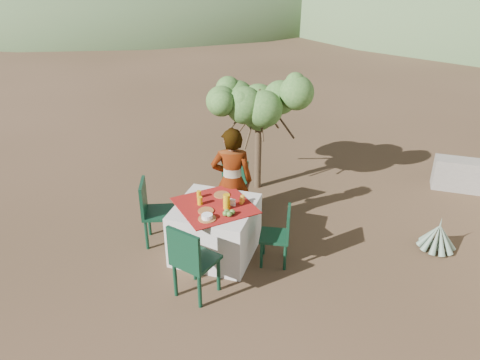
{
  "coord_description": "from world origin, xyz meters",
  "views": [
    {
      "loc": [
        1.27,
        -4.66,
        3.84
      ],
      "look_at": [
        -0.42,
        0.75,
        0.97
      ],
      "focal_mm": 35.0,
      "sensor_mm": 36.0,
      "label": 1
    }
  ],
  "objects_px": {
    "chair_left": "(153,209)",
    "person": "(232,181)",
    "table": "(215,229)",
    "agave": "(438,237)",
    "chair_right": "(280,233)",
    "chair_far": "(232,187)",
    "juice_pitcher": "(227,202)",
    "shrub_tree": "(263,109)",
    "chair_near": "(191,259)"
  },
  "relations": [
    {
      "from": "person",
      "to": "chair_far",
      "type": "bearing_deg",
      "value": -87.26
    },
    {
      "from": "chair_left",
      "to": "person",
      "type": "xyz_separation_m",
      "value": [
        0.96,
        0.62,
        0.28
      ]
    },
    {
      "from": "chair_right",
      "to": "person",
      "type": "bearing_deg",
      "value": -133.3
    },
    {
      "from": "chair_right",
      "to": "shrub_tree",
      "type": "height_order",
      "value": "shrub_tree"
    },
    {
      "from": "juice_pitcher",
      "to": "shrub_tree",
      "type": "bearing_deg",
      "value": 92.73
    },
    {
      "from": "person",
      "to": "juice_pitcher",
      "type": "bearing_deg",
      "value": 86.38
    },
    {
      "from": "table",
      "to": "juice_pitcher",
      "type": "height_order",
      "value": "juice_pitcher"
    },
    {
      "from": "table",
      "to": "chair_right",
      "type": "distance_m",
      "value": 0.89
    },
    {
      "from": "chair_far",
      "to": "agave",
      "type": "relative_size",
      "value": 1.7
    },
    {
      "from": "table",
      "to": "chair_far",
      "type": "height_order",
      "value": "chair_far"
    },
    {
      "from": "table",
      "to": "shrub_tree",
      "type": "xyz_separation_m",
      "value": [
        0.08,
        2.14,
        1.04
      ]
    },
    {
      "from": "person",
      "to": "agave",
      "type": "distance_m",
      "value": 2.98
    },
    {
      "from": "chair_far",
      "to": "shrub_tree",
      "type": "bearing_deg",
      "value": 89.43
    },
    {
      "from": "chair_left",
      "to": "chair_far",
      "type": "bearing_deg",
      "value": -62.17
    },
    {
      "from": "table",
      "to": "chair_left",
      "type": "distance_m",
      "value": 0.94
    },
    {
      "from": "table",
      "to": "shrub_tree",
      "type": "distance_m",
      "value": 2.38
    },
    {
      "from": "chair_near",
      "to": "agave",
      "type": "relative_size",
      "value": 1.79
    },
    {
      "from": "person",
      "to": "agave",
      "type": "relative_size",
      "value": 2.92
    },
    {
      "from": "chair_near",
      "to": "chair_left",
      "type": "bearing_deg",
      "value": -27.69
    },
    {
      "from": "table",
      "to": "person",
      "type": "bearing_deg",
      "value": 87.05
    },
    {
      "from": "table",
      "to": "chair_near",
      "type": "xyz_separation_m",
      "value": [
        0.05,
        -0.93,
        0.17
      ]
    },
    {
      "from": "shrub_tree",
      "to": "agave",
      "type": "relative_size",
      "value": 3.23
    },
    {
      "from": "table",
      "to": "person",
      "type": "height_order",
      "value": "person"
    },
    {
      "from": "agave",
      "to": "juice_pitcher",
      "type": "bearing_deg",
      "value": -158.91
    },
    {
      "from": "table",
      "to": "chair_far",
      "type": "bearing_deg",
      "value": 95.19
    },
    {
      "from": "chair_left",
      "to": "agave",
      "type": "height_order",
      "value": "chair_left"
    },
    {
      "from": "chair_left",
      "to": "juice_pitcher",
      "type": "distance_m",
      "value": 1.15
    },
    {
      "from": "table",
      "to": "chair_near",
      "type": "height_order",
      "value": "chair_near"
    },
    {
      "from": "chair_far",
      "to": "person",
      "type": "distance_m",
      "value": 0.47
    },
    {
      "from": "chair_near",
      "to": "juice_pitcher",
      "type": "relative_size",
      "value": 4.95
    },
    {
      "from": "chair_left",
      "to": "person",
      "type": "relative_size",
      "value": 0.59
    },
    {
      "from": "person",
      "to": "chair_near",
      "type": "bearing_deg",
      "value": 74.41
    },
    {
      "from": "table",
      "to": "juice_pitcher",
      "type": "relative_size",
      "value": 6.46
    },
    {
      "from": "chair_far",
      "to": "chair_right",
      "type": "height_order",
      "value": "chair_far"
    },
    {
      "from": "chair_far",
      "to": "juice_pitcher",
      "type": "distance_m",
      "value": 1.1
    },
    {
      "from": "chair_left",
      "to": "agave",
      "type": "distance_m",
      "value": 3.99
    },
    {
      "from": "person",
      "to": "shrub_tree",
      "type": "bearing_deg",
      "value": -107.75
    },
    {
      "from": "chair_right",
      "to": "agave",
      "type": "xyz_separation_m",
      "value": [
        2.04,
        0.97,
        -0.27
      ]
    },
    {
      "from": "chair_right",
      "to": "shrub_tree",
      "type": "bearing_deg",
      "value": -168.12
    },
    {
      "from": "shrub_tree",
      "to": "agave",
      "type": "xyz_separation_m",
      "value": [
        2.85,
        -1.11,
        -1.23
      ]
    },
    {
      "from": "chair_right",
      "to": "juice_pitcher",
      "type": "xyz_separation_m",
      "value": [
        -0.7,
        -0.09,
        0.41
      ]
    },
    {
      "from": "table",
      "to": "agave",
      "type": "height_order",
      "value": "table"
    },
    {
      "from": "chair_near",
      "to": "shrub_tree",
      "type": "relative_size",
      "value": 0.55
    },
    {
      "from": "chair_far",
      "to": "chair_right",
      "type": "xyz_separation_m",
      "value": [
        0.97,
        -0.93,
        -0.07
      ]
    },
    {
      "from": "chair_far",
      "to": "shrub_tree",
      "type": "relative_size",
      "value": 0.52
    },
    {
      "from": "chair_near",
      "to": "chair_right",
      "type": "height_order",
      "value": "chair_near"
    },
    {
      "from": "chair_near",
      "to": "agave",
      "type": "distance_m",
      "value": 3.5
    },
    {
      "from": "chair_right",
      "to": "shrub_tree",
      "type": "relative_size",
      "value": 0.46
    },
    {
      "from": "chair_right",
      "to": "shrub_tree",
      "type": "xyz_separation_m",
      "value": [
        -0.81,
        2.08,
        0.96
      ]
    },
    {
      "from": "chair_far",
      "to": "shrub_tree",
      "type": "xyz_separation_m",
      "value": [
        0.16,
        1.15,
        0.9
      ]
    }
  ]
}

